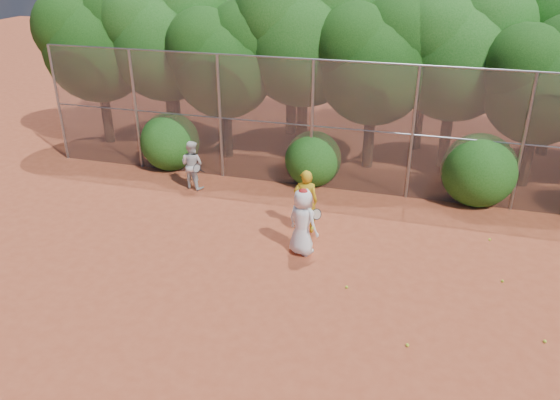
% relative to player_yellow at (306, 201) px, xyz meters
% --- Properties ---
extents(ground, '(80.00, 80.00, 0.00)m').
position_rel_player_yellow_xyz_m(ground, '(0.45, -3.04, -0.88)').
color(ground, '#983D22').
rests_on(ground, ground).
extents(fence_back, '(20.05, 0.09, 4.03)m').
position_rel_player_yellow_xyz_m(fence_back, '(0.33, 2.96, 1.17)').
color(fence_back, gray).
rests_on(fence_back, ground).
extents(tree_0, '(4.38, 3.81, 6.00)m').
position_rel_player_yellow_xyz_m(tree_0, '(-8.99, 5.00, 3.05)').
color(tree_0, black).
rests_on(tree_0, ground).
extents(tree_1, '(4.64, 4.03, 6.35)m').
position_rel_player_yellow_xyz_m(tree_1, '(-6.49, 5.50, 3.28)').
color(tree_1, black).
rests_on(tree_1, ground).
extents(tree_2, '(3.99, 3.47, 5.47)m').
position_rel_player_yellow_xyz_m(tree_2, '(-4.00, 4.79, 2.70)').
color(tree_2, black).
rests_on(tree_2, ground).
extents(tree_3, '(4.89, 4.26, 6.70)m').
position_rel_player_yellow_xyz_m(tree_3, '(-1.48, 5.80, 3.51)').
color(tree_3, black).
rests_on(tree_3, ground).
extents(tree_4, '(4.19, 3.64, 5.73)m').
position_rel_player_yellow_xyz_m(tree_4, '(1.01, 5.20, 2.88)').
color(tree_4, black).
rests_on(tree_4, ground).
extents(tree_5, '(4.51, 3.92, 6.17)m').
position_rel_player_yellow_xyz_m(tree_5, '(3.51, 6.00, 3.17)').
color(tree_5, black).
rests_on(tree_5, ground).
extents(tree_6, '(3.86, 3.36, 5.29)m').
position_rel_player_yellow_xyz_m(tree_6, '(6.00, 4.99, 2.59)').
color(tree_6, black).
rests_on(tree_6, ground).
extents(tree_9, '(4.83, 4.20, 6.62)m').
position_rel_player_yellow_xyz_m(tree_9, '(-7.49, 7.80, 3.46)').
color(tree_9, black).
rests_on(tree_9, ground).
extents(tree_10, '(5.15, 4.48, 7.06)m').
position_rel_player_yellow_xyz_m(tree_10, '(-2.48, 8.00, 3.75)').
color(tree_10, black).
rests_on(tree_10, ground).
extents(tree_11, '(4.64, 4.03, 6.35)m').
position_rel_player_yellow_xyz_m(tree_11, '(2.51, 7.60, 3.28)').
color(tree_11, black).
rests_on(tree_11, ground).
extents(bush_0, '(2.00, 2.00, 2.00)m').
position_rel_player_yellow_xyz_m(bush_0, '(-5.55, 3.26, 0.12)').
color(bush_0, '#184D13').
rests_on(bush_0, ground).
extents(bush_1, '(1.80, 1.80, 1.80)m').
position_rel_player_yellow_xyz_m(bush_1, '(-0.55, 3.26, 0.02)').
color(bush_1, '#184D13').
rests_on(bush_1, ground).
extents(bush_2, '(2.20, 2.20, 2.20)m').
position_rel_player_yellow_xyz_m(bush_2, '(4.45, 3.26, 0.22)').
color(bush_2, '#184D13').
rests_on(bush_2, ground).
extents(player_yellow, '(0.86, 0.63, 1.77)m').
position_rel_player_yellow_xyz_m(player_yellow, '(0.00, 0.00, 0.00)').
color(player_yellow, gold).
rests_on(player_yellow, ground).
extents(player_teen, '(1.00, 0.86, 1.75)m').
position_rel_player_yellow_xyz_m(player_teen, '(0.19, -1.12, -0.01)').
color(player_teen, white).
rests_on(player_teen, ground).
extents(player_white, '(0.91, 0.81, 1.55)m').
position_rel_player_yellow_xyz_m(player_white, '(-4.10, 1.82, -0.11)').
color(player_white, silver).
rests_on(player_white, ground).
extents(ball_0, '(0.07, 0.07, 0.07)m').
position_rel_player_yellow_xyz_m(ball_0, '(4.95, -1.14, -0.85)').
color(ball_0, '#BFD827').
rests_on(ball_0, ground).
extents(ball_1, '(0.07, 0.07, 0.07)m').
position_rel_player_yellow_xyz_m(ball_1, '(3.01, -3.98, -0.85)').
color(ball_1, '#BFD827').
rests_on(ball_1, ground).
extents(ball_2, '(0.07, 0.07, 0.07)m').
position_rel_player_yellow_xyz_m(ball_2, '(5.58, -3.12, -0.85)').
color(ball_2, '#BFD827').
rests_on(ball_2, ground).
extents(ball_3, '(0.07, 0.07, 0.07)m').
position_rel_player_yellow_xyz_m(ball_3, '(1.55, -2.37, -0.85)').
color(ball_3, '#BFD827').
rests_on(ball_3, ground).
extents(ball_4, '(0.07, 0.07, 0.07)m').
position_rel_player_yellow_xyz_m(ball_4, '(4.78, 0.82, -0.85)').
color(ball_4, '#BFD827').
rests_on(ball_4, ground).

